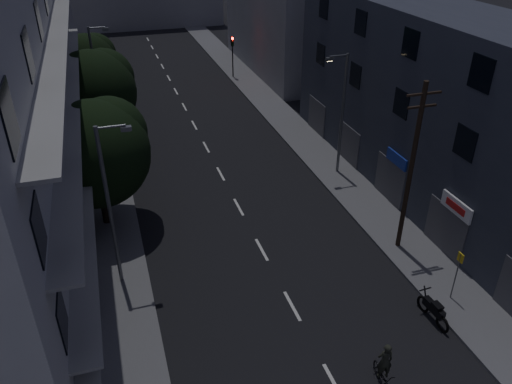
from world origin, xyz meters
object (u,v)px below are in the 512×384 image
utility_pole (411,167)px  bus_stop_sign (458,268)px  cyclist (383,371)px  motorcycle (433,310)px

utility_pole → bus_stop_sign: 5.25m
utility_pole → cyclist: size_ratio=4.28×
utility_pole → cyclist: utility_pole is taller
utility_pole → cyclist: (-5.31, -7.52, -4.16)m
utility_pole → motorcycle: size_ratio=4.24×
cyclist → bus_stop_sign: bearing=40.1°
motorcycle → cyclist: (-3.87, -2.36, 0.17)m
bus_stop_sign → cyclist: bearing=-149.6°
motorcycle → cyclist: 4.54m
bus_stop_sign → cyclist: size_ratio=1.20×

